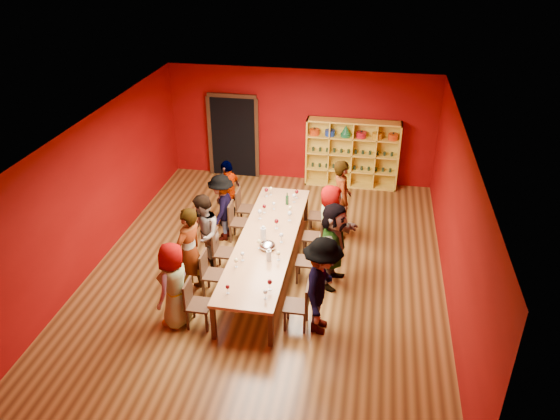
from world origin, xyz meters
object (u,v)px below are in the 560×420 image
object	(u,v)px
person_right_3	(330,222)
chair_person_right_4	(322,214)
shelving_unit	(352,150)
person_left_4	(228,193)
person_left_3	(222,208)
spittoon_bowl	(268,246)
chair_person_left_3	(236,220)
chair_person_left_2	(221,249)
chair_person_right_0	(301,303)
chair_person_left_4	(243,206)
chair_person_left_0	(194,301)
person_right_4	(341,199)
wine_bottle	(287,200)
chair_person_right_2	(311,259)
person_left_2	(203,234)
person_right_0	(322,286)
tasting_table	(267,240)
person_right_2	(333,245)
chair_person_right_3	(317,234)
chair_person_left_1	(210,271)
person_left_1	(189,251)
person_left_0	(174,285)

from	to	relation	value
person_right_3	chair_person_right_4	bearing A→B (deg)	13.20
shelving_unit	person_left_4	bearing A→B (deg)	-135.20
person_left_3	spittoon_bowl	distance (m)	1.94
chair_person_left_3	person_left_3	xyz separation A→B (m)	(-0.31, 0.00, 0.27)
shelving_unit	chair_person_left_2	xyz separation A→B (m)	(-2.31, -4.49, -0.49)
person_left_4	chair_person_right_0	size ratio (longest dim) A/B	1.79
chair_person_left_4	spittoon_bowl	distance (m)	2.33
chair_person_left_0	person_right_4	xyz separation A→B (m)	(2.23, 3.51, 0.41)
wine_bottle	chair_person_right_2	bearing A→B (deg)	-65.82
person_left_2	person_right_4	distance (m)	3.16
person_right_0	wine_bottle	distance (m)	3.28
chair_person_left_0	chair_person_right_4	size ratio (longest dim) A/B	1.00
person_right_0	person_left_2	bearing A→B (deg)	65.69
tasting_table	chair_person_left_3	size ratio (longest dim) A/B	5.06
chair_person_right_2	spittoon_bowl	bearing A→B (deg)	-167.75
wine_bottle	chair_person_left_3	bearing A→B (deg)	-157.68
wine_bottle	person_right_2	bearing A→B (deg)	-55.22
chair_person_right_2	wine_bottle	distance (m)	1.89
person_left_4	chair_person_right_3	size ratio (longest dim) A/B	1.79
tasting_table	chair_person_right_4	distance (m)	1.89
chair_person_left_4	chair_person_right_0	xyz separation A→B (m)	(1.82, -3.30, 0.00)
person_left_2	wine_bottle	size ratio (longest dim) A/B	5.80
person_right_0	person_right_3	distance (m)	2.35
person_right_4	person_left_3	bearing A→B (deg)	87.44
chair_person_left_0	chair_person_right_4	xyz separation A→B (m)	(1.82, 3.51, 0.00)
chair_person_left_1	chair_person_right_3	distance (m)	2.49
chair_person_left_0	spittoon_bowl	bearing A→B (deg)	56.21
person_right_3	person_right_4	distance (m)	0.92
shelving_unit	person_left_4	world-z (taller)	shelving_unit
chair_person_right_2	wine_bottle	size ratio (longest dim) A/B	3.14
chair_person_left_4	wine_bottle	bearing A→B (deg)	-11.20
chair_person_left_1	person_left_4	world-z (taller)	person_left_4
chair_person_left_4	chair_person_right_3	distance (m)	2.05
chair_person_right_2	person_right_2	xyz separation A→B (m)	(0.42, 0.00, 0.37)
person_right_3	person_left_1	bearing A→B (deg)	121.72
tasting_table	chair_person_right_4	xyz separation A→B (m)	(0.91, 1.65, -0.20)
shelving_unit	chair_person_right_2	size ratio (longest dim) A/B	2.70
person_left_2	person_left_3	xyz separation A→B (m)	(0.03, 1.23, -0.06)
person_right_2	person_left_2	bearing A→B (deg)	103.20
tasting_table	chair_person_right_4	bearing A→B (deg)	61.07
person_left_3	person_left_0	bearing A→B (deg)	-0.48
wine_bottle	chair_person_left_0	bearing A→B (deg)	-107.54
chair_person_right_0	chair_person_right_2	distance (m)	1.40
chair_person_right_3	person_right_3	xyz separation A→B (m)	(0.26, 0.00, 0.32)
chair_person_left_3	wine_bottle	world-z (taller)	wine_bottle
chair_person_right_2	chair_person_left_3	bearing A→B (deg)	145.40
person_right_4	chair_person_right_3	bearing A→B (deg)	139.60
person_left_4	tasting_table	bearing A→B (deg)	51.07
chair_person_left_4	chair_person_left_3	bearing A→B (deg)	-90.00
chair_person_left_4	chair_person_right_4	bearing A→B (deg)	-1.67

